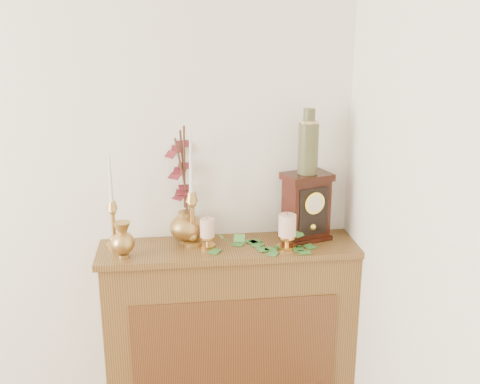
{
  "coord_description": "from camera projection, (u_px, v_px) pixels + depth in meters",
  "views": [
    {
      "loc": [
        1.14,
        -0.35,
        1.93
      ],
      "look_at": [
        1.44,
        2.05,
        1.21
      ],
      "focal_mm": 42.0,
      "sensor_mm": 36.0,
      "label": 1
    }
  ],
  "objects": [
    {
      "name": "console_shelf",
      "position": [
        231.0,
        337.0,
        2.79
      ],
      "size": [
        1.24,
        0.34,
        0.93
      ],
      "color": "brown",
      "rests_on": "ground"
    },
    {
      "name": "candlestick_left",
      "position": [
        113.0,
        217.0,
        2.58
      ],
      "size": [
        0.08,
        0.08,
        0.46
      ],
      "rotation": [
        0.0,
        0.0,
        -0.03
      ],
      "color": "#B58548",
      "rests_on": "console_shelf"
    },
    {
      "name": "candlestick_center",
      "position": [
        192.0,
        210.0,
        2.6
      ],
      "size": [
        0.09,
        0.09,
        0.54
      ],
      "rotation": [
        0.0,
        0.0,
        0.38
      ],
      "color": "#B58548",
      "rests_on": "console_shelf"
    },
    {
      "name": "bud_vase",
      "position": [
        123.0,
        240.0,
        2.48
      ],
      "size": [
        0.1,
        0.1,
        0.17
      ],
      "rotation": [
        0.0,
        0.0,
        -0.4
      ],
      "color": "#B58548",
      "rests_on": "console_shelf"
    },
    {
      "name": "ginger_jar",
      "position": [
        182.0,
        188.0,
        2.65
      ],
      "size": [
        0.23,
        0.25,
        0.57
      ],
      "rotation": [
        0.0,
        0.0,
        -0.41
      ],
      "color": "#B58548",
      "rests_on": "console_shelf"
    },
    {
      "name": "pillar_candle_left",
      "position": [
        207.0,
        231.0,
        2.6
      ],
      "size": [
        0.08,
        0.08,
        0.15
      ],
      "rotation": [
        0.0,
        0.0,
        -0.12
      ],
      "color": "#E2A84F",
      "rests_on": "console_shelf"
    },
    {
      "name": "pillar_candle_right",
      "position": [
        287.0,
        230.0,
        2.59
      ],
      "size": [
        0.09,
        0.09,
        0.18
      ],
      "rotation": [
        0.0,
        0.0,
        0.0
      ],
      "color": "#E2A84F",
      "rests_on": "console_shelf"
    },
    {
      "name": "ivy_garland",
      "position": [
        261.0,
        245.0,
        2.61
      ],
      "size": [
        0.53,
        0.23,
        0.09
      ],
      "rotation": [
        0.0,
        0.0,
        0.35
      ],
      "color": "#33722B",
      "rests_on": "console_shelf"
    },
    {
      "name": "mantel_clock",
      "position": [
        306.0,
        207.0,
        2.68
      ],
      "size": [
        0.26,
        0.21,
        0.33
      ],
      "rotation": [
        0.0,
        0.0,
        0.31
      ],
      "color": "black",
      "rests_on": "console_shelf"
    },
    {
      "name": "ceramic_vase",
      "position": [
        308.0,
        145.0,
        2.6
      ],
      "size": [
        0.09,
        0.09,
        0.31
      ],
      "rotation": [
        0.0,
        0.0,
        0.31
      ],
      "color": "#1B3727",
      "rests_on": "mantel_clock"
    }
  ]
}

